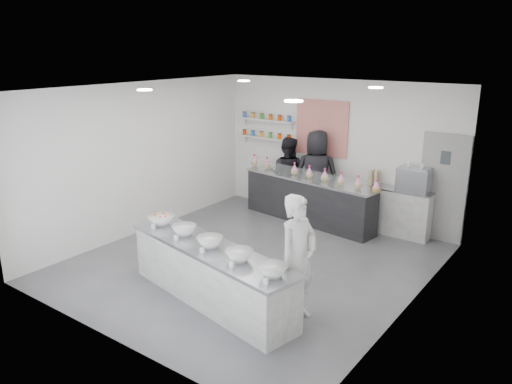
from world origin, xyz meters
TOP-DOWN VIEW (x-y plane):
  - floor at (0.00, 0.00)m, footprint 6.00×6.00m
  - ceiling at (0.00, 0.00)m, footprint 6.00×6.00m
  - back_wall at (0.00, 3.00)m, footprint 5.50×0.00m
  - left_wall at (-2.75, 0.00)m, footprint 0.00×6.00m
  - right_wall at (2.75, 0.00)m, footprint 0.00×6.00m
  - back_door at (2.30, 2.97)m, footprint 0.88×0.04m
  - pattern_panel at (-0.35, 2.98)m, footprint 1.25×0.03m
  - jar_shelf_lower at (-1.75, 2.90)m, footprint 1.45×0.22m
  - jar_shelf_upper at (-1.75, 2.90)m, footprint 1.45×0.22m
  - preserve_jars at (-1.75, 2.88)m, footprint 1.45×0.10m
  - downlight_0 at (-1.40, -1.00)m, footprint 0.24×0.24m
  - downlight_1 at (1.40, -1.00)m, footprint 0.24×0.24m
  - downlight_2 at (-1.40, 1.60)m, footprint 0.24×0.24m
  - downlight_3 at (1.40, 1.60)m, footprint 0.24×0.24m
  - prep_counter at (0.33, -1.47)m, footprint 3.25×1.33m
  - back_bar at (-0.28, 2.38)m, footprint 3.19×0.98m
  - sneeze_guard at (-0.32, 2.11)m, footprint 3.07×0.42m
  - espresso_ledge at (1.55, 2.78)m, footprint 1.28×0.41m
  - espresso_machine at (1.81, 2.78)m, footprint 0.61×0.42m
  - cup_stacks at (1.00, 2.78)m, footprint 0.24×0.24m
  - prep_bowls at (0.33, -1.47)m, footprint 3.02×1.06m
  - label_cards at (0.43, -1.98)m, footprint 2.66×0.04m
  - cookie_bags at (-0.28, 2.38)m, footprint 3.35×0.60m
  - woman_prep at (1.61, -1.15)m, footprint 0.54×0.72m
  - staff_left at (-0.99, 2.63)m, footprint 0.97×0.82m
  - staff_right at (-0.25, 2.63)m, footprint 1.12×0.91m

SIDE VIEW (x-z plane):
  - floor at x=0.00m, z-range 0.00..0.00m
  - prep_counter at x=0.33m, z-range 0.00..0.86m
  - espresso_ledge at x=1.55m, z-range 0.00..0.95m
  - back_bar at x=-0.28m, z-range 0.00..0.97m
  - staff_left at x=-0.99m, z-range 0.00..1.74m
  - woman_prep at x=1.61m, z-range 0.00..1.80m
  - label_cards at x=0.43m, z-range 0.86..0.93m
  - prep_bowls at x=0.33m, z-range 0.86..1.02m
  - staff_right at x=-0.25m, z-range 0.00..1.97m
  - back_door at x=2.30m, z-range 0.00..2.10m
  - cup_stacks at x=1.00m, z-range 0.95..1.26m
  - sneeze_guard at x=-0.32m, z-range 0.97..1.24m
  - cookie_bags at x=-0.28m, z-range 0.97..1.25m
  - espresso_machine at x=1.81m, z-range 0.95..1.41m
  - back_wall at x=0.00m, z-range -1.25..4.25m
  - left_wall at x=-2.75m, z-range -1.50..4.50m
  - right_wall at x=2.75m, z-range -1.50..4.50m
  - jar_shelf_lower at x=-1.75m, z-range 1.58..1.62m
  - preserve_jars at x=-1.75m, z-range 1.60..2.16m
  - pattern_panel at x=-0.35m, z-range 1.35..2.55m
  - jar_shelf_upper at x=-1.75m, z-range 2.00..2.04m
  - downlight_0 at x=-1.40m, z-range 2.97..2.99m
  - downlight_1 at x=1.40m, z-range 2.97..2.99m
  - downlight_2 at x=-1.40m, z-range 2.97..2.99m
  - downlight_3 at x=1.40m, z-range 2.97..2.99m
  - ceiling at x=0.00m, z-range 3.00..3.00m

